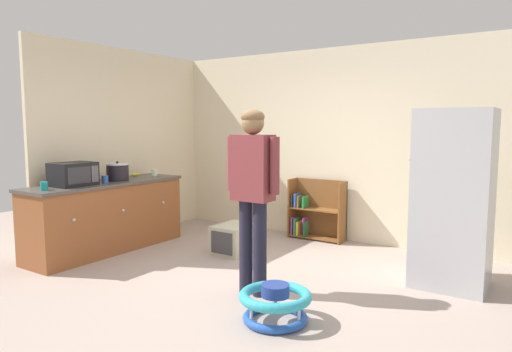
{
  "coord_description": "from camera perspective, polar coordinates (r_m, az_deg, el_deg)",
  "views": [
    {
      "loc": [
        2.61,
        -3.72,
        1.61
      ],
      "look_at": [
        -0.08,
        0.38,
        1.08
      ],
      "focal_mm": 32.12,
      "sensor_mm": 36.0,
      "label": 1
    }
  ],
  "objects": [
    {
      "name": "standing_person",
      "position": [
        4.3,
        -0.41,
        -0.96
      ],
      "size": [
        0.57,
        0.22,
        1.77
      ],
      "color": "#201E2F",
      "rests_on": "ground"
    },
    {
      "name": "microwave",
      "position": [
        5.88,
        -21.81,
        0.22
      ],
      "size": [
        0.37,
        0.48,
        0.28
      ],
      "color": "black",
      "rests_on": "kitchen_counter"
    },
    {
      "name": "white_cup",
      "position": [
        6.73,
        -12.55,
        0.44
      ],
      "size": [
        0.08,
        0.08,
        0.09
      ],
      "primitive_type": "cylinder",
      "color": "white",
      "rests_on": "kitchen_counter"
    },
    {
      "name": "left_side_wall",
      "position": [
        6.92,
        -15.97,
        3.85
      ],
      "size": [
        0.06,
        2.99,
        2.7
      ],
      "primitive_type": "cube",
      "color": "beige",
      "rests_on": "ground"
    },
    {
      "name": "kitchen_counter",
      "position": [
        6.24,
        -18.08,
        -4.77
      ],
      "size": [
        0.65,
        2.14,
        0.9
      ],
      "color": "brown",
      "rests_on": "ground"
    },
    {
      "name": "ground_plane",
      "position": [
        4.82,
        -1.75,
        -13.3
      ],
      "size": [
        12.0,
        12.0,
        0.0
      ],
      "primitive_type": "plane",
      "color": "#AE9B90",
      "rests_on": "ground"
    },
    {
      "name": "ketchup_bottle",
      "position": [
        6.2,
        -20.58,
        0.18
      ],
      "size": [
        0.07,
        0.07,
        0.25
      ],
      "color": "red",
      "rests_on": "kitchen_counter"
    },
    {
      "name": "banana_bunch",
      "position": [
        6.74,
        -14.69,
        0.23
      ],
      "size": [
        0.12,
        0.16,
        0.04
      ],
      "color": "yellow",
      "rests_on": "kitchen_counter"
    },
    {
      "name": "back_wall",
      "position": [
        6.59,
        9.94,
        3.88
      ],
      "size": [
        5.2,
        0.06,
        2.7
      ],
      "primitive_type": "cube",
      "color": "beige",
      "rests_on": "ground"
    },
    {
      "name": "crock_pot",
      "position": [
        6.24,
        -16.86,
        0.49
      ],
      "size": [
        0.29,
        0.29,
        0.26
      ],
      "color": "black",
      "rests_on": "kitchen_counter"
    },
    {
      "name": "baby_walker",
      "position": [
        3.91,
        2.41,
        -15.57
      ],
      "size": [
        0.6,
        0.6,
        0.32
      ],
      "color": "#2353B3",
      "rests_on": "ground"
    },
    {
      "name": "bookshelf",
      "position": [
        6.64,
        7.29,
        -4.65
      ],
      "size": [
        0.8,
        0.28,
        0.85
      ],
      "color": "brown",
      "rests_on": "ground"
    },
    {
      "name": "pet_carrier",
      "position": [
        5.9,
        -2.68,
        -7.79
      ],
      "size": [
        0.42,
        0.55,
        0.36
      ],
      "color": "beige",
      "rests_on": "ground"
    },
    {
      "name": "blue_cup",
      "position": [
        6.01,
        -18.3,
        -0.41
      ],
      "size": [
        0.08,
        0.08,
        0.09
      ],
      "primitive_type": "cylinder",
      "color": "blue",
      "rests_on": "kitchen_counter"
    },
    {
      "name": "yellow_cup",
      "position": [
        6.54,
        -16.98,
        0.15
      ],
      "size": [
        0.08,
        0.08,
        0.09
      ],
      "primitive_type": "cylinder",
      "color": "yellow",
      "rests_on": "kitchen_counter"
    },
    {
      "name": "refrigerator",
      "position": [
        4.98,
        23.37,
        -2.6
      ],
      "size": [
        0.73,
        0.68,
        1.78
      ],
      "color": "#B7BABF",
      "rests_on": "ground"
    },
    {
      "name": "teal_cup",
      "position": [
        5.6,
        -24.89,
        -1.15
      ],
      "size": [
        0.08,
        0.08,
        0.09
      ],
      "primitive_type": "cylinder",
      "color": "teal",
      "rests_on": "kitchen_counter"
    }
  ]
}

